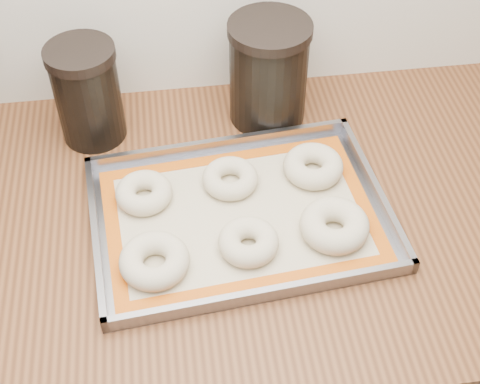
{
  "coord_description": "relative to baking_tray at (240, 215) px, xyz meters",
  "views": [
    {
      "loc": [
        0.1,
        0.97,
        1.7
      ],
      "look_at": [
        0.2,
        1.66,
        0.96
      ],
      "focal_mm": 50.0,
      "sensor_mm": 36.0,
      "label": 1
    }
  ],
  "objects": [
    {
      "name": "bagel_front_mid",
      "position": [
        0.0,
        -0.07,
        0.01
      ],
      "size": [
        0.11,
        0.11,
        0.03
      ],
      "primitive_type": "torus",
      "rotation": [
        0.0,
        0.0,
        0.22
      ],
      "color": "beige",
      "rests_on": "baking_mat"
    },
    {
      "name": "cabinet",
      "position": [
        -0.2,
        0.02,
        -0.48
      ],
      "size": [
        3.0,
        0.65,
        0.86
      ],
      "primitive_type": "cube",
      "color": "#586256",
      "rests_on": "floor"
    },
    {
      "name": "bagel_front_left",
      "position": [
        -0.14,
        -0.08,
        0.02
      ],
      "size": [
        0.12,
        0.12,
        0.04
      ],
      "primitive_type": "torus",
      "rotation": [
        0.0,
        0.0,
        -0.21
      ],
      "color": "beige",
      "rests_on": "baking_mat"
    },
    {
      "name": "bagel_back_mid",
      "position": [
        -0.01,
        0.07,
        0.01
      ],
      "size": [
        0.11,
        0.11,
        0.03
      ],
      "primitive_type": "torus",
      "rotation": [
        0.0,
        0.0,
        0.2
      ],
      "color": "beige",
      "rests_on": "baking_mat"
    },
    {
      "name": "bagel_back_right",
      "position": [
        0.13,
        0.08,
        0.02
      ],
      "size": [
        0.12,
        0.12,
        0.04
      ],
      "primitive_type": "torus",
      "rotation": [
        0.0,
        0.0,
        0.19
      ],
      "color": "beige",
      "rests_on": "baking_mat"
    },
    {
      "name": "baking_tray",
      "position": [
        0.0,
        0.0,
        0.0
      ],
      "size": [
        0.49,
        0.37,
        0.03
      ],
      "rotation": [
        0.0,
        0.0,
        0.09
      ],
      "color": "gray",
      "rests_on": "countertop"
    },
    {
      "name": "bagel_back_left",
      "position": [
        -0.15,
        0.06,
        0.01
      ],
      "size": [
        0.1,
        0.1,
        0.03
      ],
      "primitive_type": "torus",
      "rotation": [
        0.0,
        0.0,
        -0.08
      ],
      "color": "beige",
      "rests_on": "baking_mat"
    },
    {
      "name": "canister_right",
      "position": [
        0.08,
        0.24,
        0.09
      ],
      "size": [
        0.14,
        0.14,
        0.19
      ],
      "color": "black",
      "rests_on": "countertop"
    },
    {
      "name": "baking_mat",
      "position": [
        0.0,
        0.0,
        -0.0
      ],
      "size": [
        0.44,
        0.33,
        0.0
      ],
      "rotation": [
        0.0,
        0.0,
        0.09
      ],
      "color": "#C6B793",
      "rests_on": "baking_tray"
    },
    {
      "name": "bagel_front_right",
      "position": [
        0.14,
        -0.06,
        0.02
      ],
      "size": [
        0.12,
        0.12,
        0.04
      ],
      "primitive_type": "torus",
      "rotation": [
        0.0,
        0.0,
        -0.16
      ],
      "color": "beige",
      "rests_on": "baking_mat"
    },
    {
      "name": "canister_mid",
      "position": [
        -0.23,
        0.23,
        0.08
      ],
      "size": [
        0.12,
        0.12,
        0.18
      ],
      "color": "black",
      "rests_on": "countertop"
    },
    {
      "name": "countertop",
      "position": [
        -0.2,
        0.02,
        -0.03
      ],
      "size": [
        3.06,
        0.68,
        0.04
      ],
      "primitive_type": "cube",
      "color": "brown",
      "rests_on": "cabinet"
    }
  ]
}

